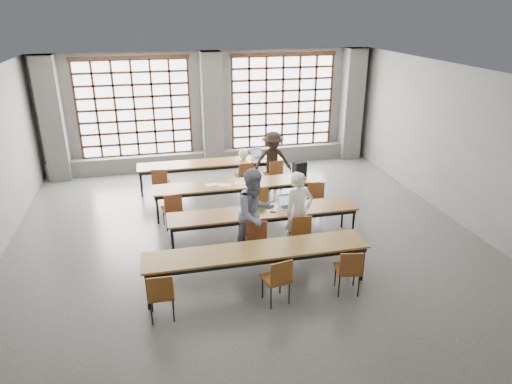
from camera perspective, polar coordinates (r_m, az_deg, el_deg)
floor at (r=9.70m, az=-0.80°, el=-6.75°), size 11.00×11.00×0.00m
ceiling at (r=8.57m, az=-0.93°, el=14.16°), size 11.00×11.00×0.00m
wall_back at (r=14.22m, az=-5.66°, el=10.19°), size 10.00×0.00×10.00m
wall_front at (r=4.45m, az=15.44°, el=-20.54°), size 10.00×0.00×10.00m
wall_right at (r=11.12m, az=25.30°, el=4.69°), size 0.00×11.00×11.00m
column_left at (r=14.09m, az=-24.12°, el=8.26°), size 0.60×0.55×3.50m
column_mid at (r=13.95m, az=-5.50°, el=9.96°), size 0.60×0.55×3.50m
column_right at (r=15.19m, az=11.85°, el=10.62°), size 0.60×0.55×3.50m
window_left at (r=14.00m, az=-14.93°, el=10.00°), size 3.32×0.12×3.00m
window_right at (r=14.57m, az=3.33°, el=11.16°), size 3.32×0.12×3.00m
sill_ledge at (r=14.42m, az=-5.33°, el=4.20°), size 9.80×0.35×0.50m
desk_row_a at (r=12.60m, az=-5.57°, el=3.47°), size 4.00×0.70×0.73m
desk_row_b at (r=11.04m, az=-2.41°, el=0.79°), size 4.00×0.70×0.73m
desk_row_c at (r=9.57m, az=0.96°, el=-2.73°), size 4.00×0.70×0.73m
desk_row_d at (r=8.12m, az=0.12°, el=-7.61°), size 4.00×0.70×0.73m
chair_back_left at (r=11.96m, az=-11.85°, el=1.39°), size 0.49×0.49×0.88m
chair_back_mid at (r=12.18m, az=-1.38°, el=2.26°), size 0.45×0.45×0.88m
chair_back_right at (r=12.36m, az=2.29°, el=2.55°), size 0.49×0.49×0.88m
chair_mid_left at (r=10.36m, az=-10.40°, el=-1.85°), size 0.48×0.49×0.88m
chair_mid_centre at (r=10.60m, az=0.34°, el=-0.89°), size 0.44×0.44×0.88m
chair_mid_right at (r=10.98m, az=7.39°, el=-0.23°), size 0.50×0.50×0.88m
chair_front_left at (r=9.01m, az=0.01°, el=-5.31°), size 0.47×0.47×0.88m
chair_front_right at (r=9.24m, az=5.50°, el=-4.69°), size 0.44×0.45×0.88m
chair_near_left at (r=7.50m, az=-11.80°, el=-12.12°), size 0.43×0.44×0.88m
chair_near_mid at (r=7.72m, az=2.79°, el=-10.52°), size 0.49×0.49×0.88m
chair_near_right at (r=8.11m, az=11.57°, el=-9.22°), size 0.49×0.50×0.88m
student_male at (r=9.21m, az=5.35°, el=-2.59°), size 0.70×0.54×1.70m
student_female at (r=8.96m, az=-0.12°, el=-2.74°), size 1.10×1.00×1.84m
student_back at (r=12.38m, az=2.09°, el=3.92°), size 1.07×0.65×1.61m
laptop_front at (r=9.75m, az=3.90°, el=-1.47°), size 0.40×0.35×0.26m
laptop_back at (r=12.88m, az=0.23°, el=4.60°), size 0.44×0.41×0.26m
mouse at (r=9.77m, az=6.41°, el=-1.77°), size 0.11×0.09×0.04m
green_box at (r=9.58m, az=0.56°, el=-1.96°), size 0.27×0.18×0.09m
phone at (r=9.49m, az=2.17°, el=-2.47°), size 0.14×0.11×0.01m
paper_sheet_a at (r=10.98m, az=-5.55°, el=0.95°), size 0.34×0.28×0.00m
paper_sheet_b at (r=10.93m, az=-3.92°, el=0.89°), size 0.33×0.27×0.00m
paper_sheet_c at (r=11.04m, az=-1.91°, el=1.16°), size 0.35×0.29×0.00m
backpack at (r=11.38m, az=5.46°, el=2.79°), size 0.36×0.28×0.40m
plastic_bag at (r=12.72m, az=-1.60°, el=4.74°), size 0.30×0.26×0.29m
red_pouch at (r=7.58m, az=-11.78°, el=-12.01°), size 0.21×0.13×0.06m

